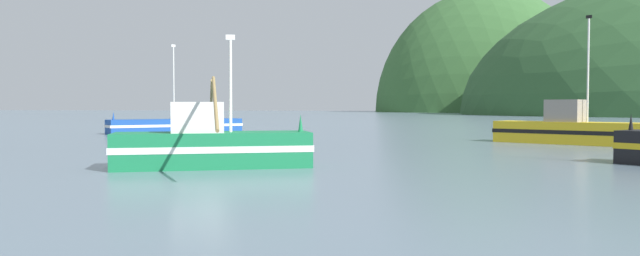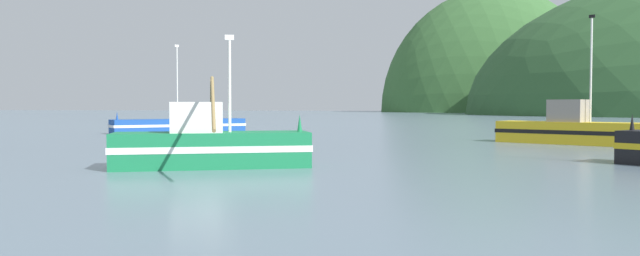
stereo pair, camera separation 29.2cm
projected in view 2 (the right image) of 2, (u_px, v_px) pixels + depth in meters
The scene contains 4 objects.
hill_far_center at pixel (491, 112), 241.53m from camera, with size 89.74×71.79×100.35m, color #386633.
fishing_boat_green at pixel (210, 145), 23.26m from camera, with size 7.90×10.90×5.22m.
fishing_boat_yellow at pixel (587, 131), 36.84m from camera, with size 11.20×7.25×8.06m.
fishing_boat_blue at pixel (182, 124), 53.37m from camera, with size 10.02×10.28×7.92m.
Camera 2 is at (9.62, -0.46, 2.41)m, focal length 33.15 mm.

